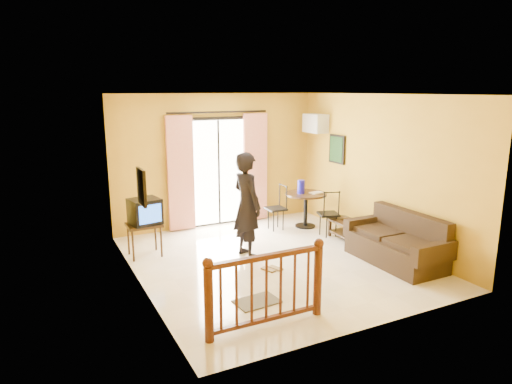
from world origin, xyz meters
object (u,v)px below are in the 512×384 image
sofa (398,244)px  standing_person (247,205)px  television (145,211)px  coffee_table (349,228)px  dining_table (306,200)px

sofa → standing_person: (-2.15, 1.43, 0.60)m
television → standing_person: (1.58, -0.80, 0.11)m
coffee_table → sofa: sofa is taller
dining_table → sofa: sofa is taller
television → sofa: size_ratio=0.32×
standing_person → television: bearing=55.2°
sofa → standing_person: standing_person is taller
coffee_table → standing_person: bearing=177.1°
television → standing_person: standing_person is taller
sofa → standing_person: 2.65m
television → coffee_table: size_ratio=0.69×
coffee_table → dining_table: bearing=103.5°
coffee_table → sofa: 1.32m
television → dining_table: bearing=-6.6°
television → standing_person: 1.78m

